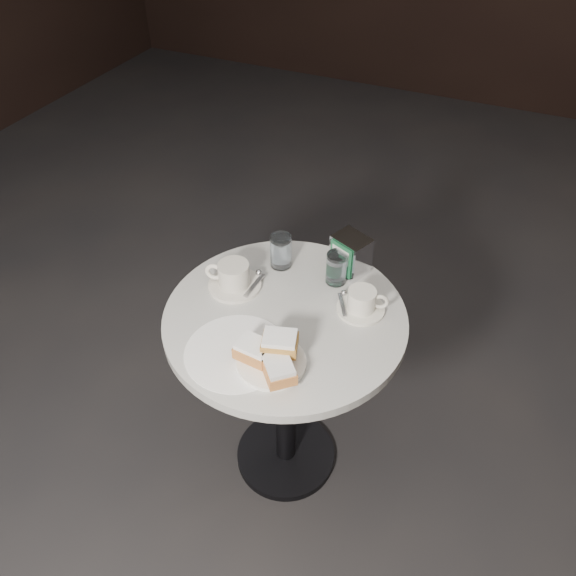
{
  "coord_description": "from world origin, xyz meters",
  "views": [
    {
      "loc": [
        0.48,
        -1.04,
        1.87
      ],
      "look_at": [
        0.0,
        0.02,
        0.83
      ],
      "focal_mm": 35.0,
      "sensor_mm": 36.0,
      "label": 1
    }
  ],
  "objects_px": {
    "coffee_cup_right": "(362,302)",
    "napkin_dispenser": "(350,254)",
    "beignet_plate": "(271,357)",
    "cafe_table": "(285,360)",
    "water_glass_left": "(281,251)",
    "coffee_cup_left": "(234,277)",
    "water_glass_right": "(336,268)"
  },
  "relations": [
    {
      "from": "napkin_dispenser",
      "to": "cafe_table",
      "type": "bearing_deg",
      "value": -87.65
    },
    {
      "from": "coffee_cup_right",
      "to": "water_glass_left",
      "type": "xyz_separation_m",
      "value": [
        -0.3,
        0.09,
        0.02
      ]
    },
    {
      "from": "water_glass_left",
      "to": "beignet_plate",
      "type": "bearing_deg",
      "value": -68.9
    },
    {
      "from": "beignet_plate",
      "to": "water_glass_right",
      "type": "relative_size",
      "value": 2.35
    },
    {
      "from": "cafe_table",
      "to": "coffee_cup_left",
      "type": "height_order",
      "value": "coffee_cup_left"
    },
    {
      "from": "cafe_table",
      "to": "water_glass_left",
      "type": "bearing_deg",
      "value": 117.64
    },
    {
      "from": "cafe_table",
      "to": "water_glass_left",
      "type": "distance_m",
      "value": 0.34
    },
    {
      "from": "coffee_cup_left",
      "to": "coffee_cup_right",
      "type": "distance_m",
      "value": 0.39
    },
    {
      "from": "cafe_table",
      "to": "coffee_cup_left",
      "type": "xyz_separation_m",
      "value": [
        -0.19,
        0.05,
        0.23
      ]
    },
    {
      "from": "cafe_table",
      "to": "water_glass_left",
      "type": "relative_size",
      "value": 6.83
    },
    {
      "from": "cafe_table",
      "to": "water_glass_left",
      "type": "height_order",
      "value": "water_glass_left"
    },
    {
      "from": "water_glass_left",
      "to": "napkin_dispenser",
      "type": "distance_m",
      "value": 0.21
    },
    {
      "from": "coffee_cup_right",
      "to": "water_glass_right",
      "type": "relative_size",
      "value": 1.66
    },
    {
      "from": "beignet_plate",
      "to": "coffee_cup_left",
      "type": "distance_m",
      "value": 0.33
    },
    {
      "from": "napkin_dispenser",
      "to": "water_glass_left",
      "type": "bearing_deg",
      "value": -139.62
    },
    {
      "from": "napkin_dispenser",
      "to": "coffee_cup_right",
      "type": "bearing_deg",
      "value": -36.17
    },
    {
      "from": "beignet_plate",
      "to": "water_glass_left",
      "type": "xyz_separation_m",
      "value": [
        -0.15,
        0.39,
        0.02
      ]
    },
    {
      "from": "cafe_table",
      "to": "coffee_cup_right",
      "type": "bearing_deg",
      "value": 28.95
    },
    {
      "from": "beignet_plate",
      "to": "napkin_dispenser",
      "type": "relative_size",
      "value": 1.85
    },
    {
      "from": "cafe_table",
      "to": "coffee_cup_right",
      "type": "distance_m",
      "value": 0.32
    },
    {
      "from": "coffee_cup_left",
      "to": "napkin_dispenser",
      "type": "bearing_deg",
      "value": 23.37
    },
    {
      "from": "coffee_cup_right",
      "to": "beignet_plate",
      "type": "bearing_deg",
      "value": -131.11
    },
    {
      "from": "coffee_cup_right",
      "to": "napkin_dispenser",
      "type": "xyz_separation_m",
      "value": [
        -0.09,
        0.16,
        0.03
      ]
    },
    {
      "from": "coffee_cup_right",
      "to": "napkin_dispenser",
      "type": "height_order",
      "value": "napkin_dispenser"
    },
    {
      "from": "cafe_table",
      "to": "beignet_plate",
      "type": "xyz_separation_m",
      "value": [
        0.04,
        -0.19,
        0.23
      ]
    },
    {
      "from": "coffee_cup_right",
      "to": "coffee_cup_left",
      "type": "bearing_deg",
      "value": 174.26
    },
    {
      "from": "coffee_cup_right",
      "to": "water_glass_left",
      "type": "distance_m",
      "value": 0.31
    },
    {
      "from": "cafe_table",
      "to": "beignet_plate",
      "type": "relative_size",
      "value": 3.1
    },
    {
      "from": "coffee_cup_left",
      "to": "water_glass_right",
      "type": "distance_m",
      "value": 0.31
    },
    {
      "from": "water_glass_left",
      "to": "water_glass_right",
      "type": "relative_size",
      "value": 1.07
    },
    {
      "from": "coffee_cup_left",
      "to": "napkin_dispenser",
      "type": "distance_m",
      "value": 0.36
    },
    {
      "from": "coffee_cup_right",
      "to": "water_glass_left",
      "type": "bearing_deg",
      "value": 148.25
    }
  ]
}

